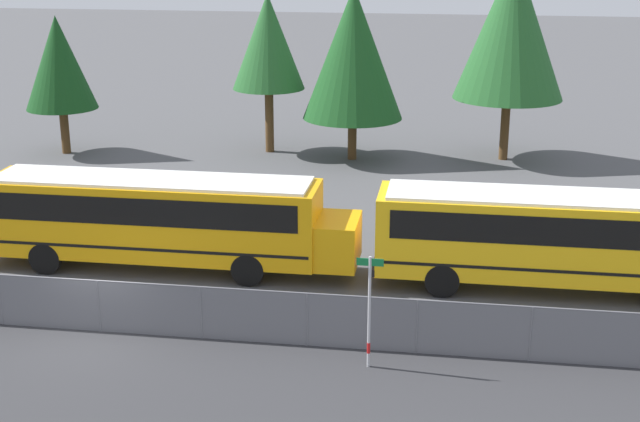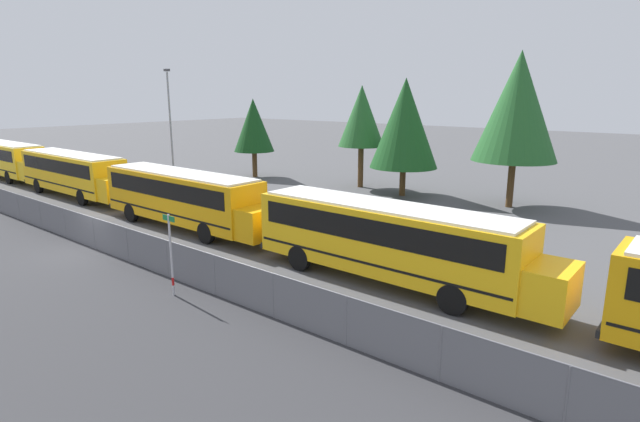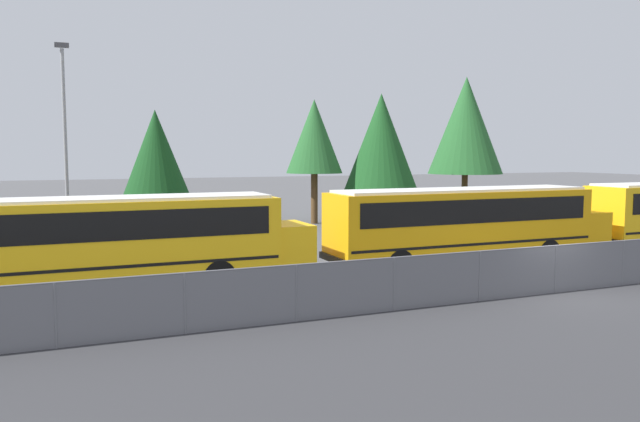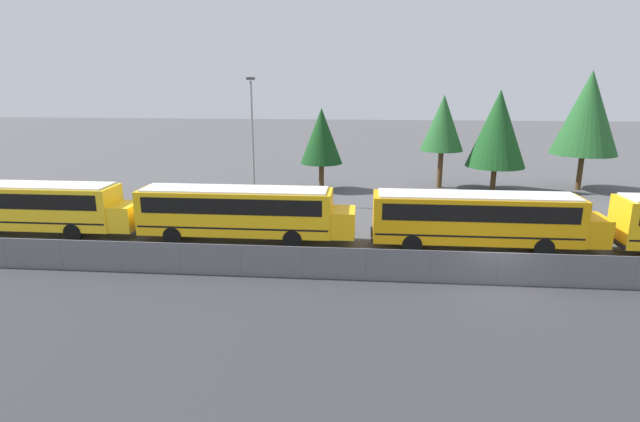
# 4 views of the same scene
# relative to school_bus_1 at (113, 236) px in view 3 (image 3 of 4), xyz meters

# --- Properties ---
(ground_plane) EXTENTS (200.00, 200.00, 0.00)m
(ground_plane) POSITION_rel_school_bus_1_xyz_m (13.37, -5.38, -1.91)
(ground_plane) COLOR #4C4C4F
(fence) EXTENTS (78.62, 0.07, 1.60)m
(fence) POSITION_rel_school_bus_1_xyz_m (13.37, -5.38, -1.09)
(fence) COLOR #9EA0A5
(fence) RESTS_ON ground_plane
(school_bus_1) EXTENTS (12.66, 2.44, 3.18)m
(school_bus_1) POSITION_rel_school_bus_1_xyz_m (0.00, 0.00, 0.00)
(school_bus_1) COLOR yellow
(school_bus_1) RESTS_ON ground_plane
(school_bus_2) EXTENTS (12.66, 2.44, 3.18)m
(school_bus_2) POSITION_rel_school_bus_1_xyz_m (13.58, -0.29, 0.00)
(school_bus_2) COLOR orange
(school_bus_2) RESTS_ON ground_plane
(light_pole) EXTENTS (0.60, 0.24, 9.43)m
(light_pole) POSITION_rel_school_bus_1_xyz_m (-1.23, 9.23, 3.20)
(light_pole) COLOR gray
(light_pole) RESTS_ON ground_plane
(tree_0) EXTENTS (4.92, 4.92, 8.50)m
(tree_0) POSITION_rel_school_bus_1_xyz_m (18.17, 15.62, 3.38)
(tree_0) COLOR #51381E
(tree_0) RESTS_ON ground_plane
(tree_1) EXTENTS (3.66, 3.66, 8.04)m
(tree_1) POSITION_rel_school_bus_1_xyz_m (13.77, 16.53, 3.72)
(tree_1) COLOR #51381E
(tree_1) RESTS_ON ground_plane
(tree_2) EXTENTS (5.35, 5.35, 10.05)m
(tree_2) POSITION_rel_school_bus_1_xyz_m (25.68, 16.73, 4.65)
(tree_2) COLOR #51381E
(tree_2) RESTS_ON ground_plane
(tree_3) EXTENTS (3.58, 3.58, 6.99)m
(tree_3) POSITION_rel_school_bus_1_xyz_m (3.46, 14.62, 2.72)
(tree_3) COLOR #51381E
(tree_3) RESTS_ON ground_plane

